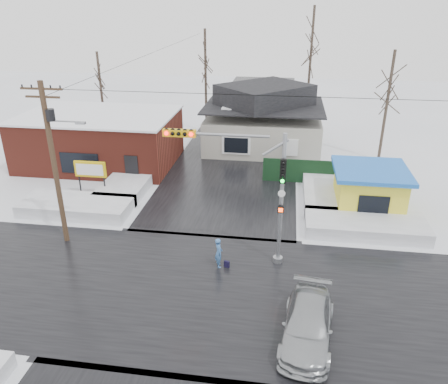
# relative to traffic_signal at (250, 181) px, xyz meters

# --- Properties ---
(ground) EXTENTS (120.00, 120.00, 0.00)m
(ground) POSITION_rel_traffic_signal_xyz_m (-2.43, -2.97, -4.54)
(ground) COLOR white
(ground) RESTS_ON ground
(road_ns) EXTENTS (10.00, 120.00, 0.02)m
(road_ns) POSITION_rel_traffic_signal_xyz_m (-2.43, -2.97, -4.53)
(road_ns) COLOR black
(road_ns) RESTS_ON ground
(road_ew) EXTENTS (120.00, 10.00, 0.02)m
(road_ew) POSITION_rel_traffic_signal_xyz_m (-2.43, -2.97, -4.53)
(road_ew) COLOR black
(road_ew) RESTS_ON ground
(snowbank_nw) EXTENTS (7.00, 3.00, 0.80)m
(snowbank_nw) POSITION_rel_traffic_signal_xyz_m (-11.43, 4.03, -4.14)
(snowbank_nw) COLOR white
(snowbank_nw) RESTS_ON ground
(snowbank_ne) EXTENTS (7.00, 3.00, 0.80)m
(snowbank_ne) POSITION_rel_traffic_signal_xyz_m (6.57, 4.03, -4.14)
(snowbank_ne) COLOR white
(snowbank_ne) RESTS_ON ground
(snowbank_nside_w) EXTENTS (3.00, 8.00, 0.80)m
(snowbank_nside_w) POSITION_rel_traffic_signal_xyz_m (-9.43, 9.03, -4.14)
(snowbank_nside_w) COLOR white
(snowbank_nside_w) RESTS_ON ground
(snowbank_nside_e) EXTENTS (3.00, 8.00, 0.80)m
(snowbank_nside_e) POSITION_rel_traffic_signal_xyz_m (4.57, 9.03, -4.14)
(snowbank_nside_e) COLOR white
(snowbank_nside_e) RESTS_ON ground
(traffic_signal) EXTENTS (6.05, 0.68, 7.00)m
(traffic_signal) POSITION_rel_traffic_signal_xyz_m (0.00, 0.00, 0.00)
(traffic_signal) COLOR gray
(traffic_signal) RESTS_ON ground
(utility_pole) EXTENTS (3.15, 0.44, 9.00)m
(utility_pole) POSITION_rel_traffic_signal_xyz_m (-10.36, 0.53, 0.57)
(utility_pole) COLOR #382619
(utility_pole) RESTS_ON ground
(brick_building) EXTENTS (12.20, 8.20, 4.12)m
(brick_building) POSITION_rel_traffic_signal_xyz_m (-13.43, 13.03, -2.46)
(brick_building) COLOR maroon
(brick_building) RESTS_ON ground
(marquee_sign) EXTENTS (2.20, 0.21, 2.55)m
(marquee_sign) POSITION_rel_traffic_signal_xyz_m (-11.43, 6.53, -2.62)
(marquee_sign) COLOR black
(marquee_sign) RESTS_ON ground
(house) EXTENTS (10.40, 8.40, 5.76)m
(house) POSITION_rel_traffic_signal_xyz_m (-0.43, 19.03, -1.92)
(house) COLOR #B6B3A5
(house) RESTS_ON ground
(kiosk) EXTENTS (4.60, 4.60, 2.88)m
(kiosk) POSITION_rel_traffic_signal_xyz_m (7.07, 7.03, -3.08)
(kiosk) COLOR yellow
(kiosk) RESTS_ON ground
(fence) EXTENTS (8.00, 0.12, 1.80)m
(fence) POSITION_rel_traffic_signal_xyz_m (4.07, 11.03, -3.64)
(fence) COLOR black
(fence) RESTS_ON ground
(tree_far_left) EXTENTS (3.00, 3.00, 10.00)m
(tree_far_left) POSITION_rel_traffic_signal_xyz_m (-6.43, 23.03, 3.41)
(tree_far_left) COLOR #332821
(tree_far_left) RESTS_ON ground
(tree_far_mid) EXTENTS (3.00, 3.00, 12.00)m
(tree_far_mid) POSITION_rel_traffic_signal_xyz_m (3.57, 25.03, 5.00)
(tree_far_mid) COLOR #332821
(tree_far_mid) RESTS_ON ground
(tree_far_right) EXTENTS (3.00, 3.00, 9.00)m
(tree_far_right) POSITION_rel_traffic_signal_xyz_m (9.57, 17.03, 2.62)
(tree_far_right) COLOR #332821
(tree_far_right) RESTS_ON ground
(tree_far_west) EXTENTS (3.00, 3.00, 8.00)m
(tree_far_west) POSITION_rel_traffic_signal_xyz_m (-16.43, 21.03, 1.82)
(tree_far_west) COLOR #332821
(tree_far_west) RESTS_ON ground
(pedestrian) EXTENTS (0.56, 0.68, 1.62)m
(pedestrian) POSITION_rel_traffic_signal_xyz_m (-1.43, -0.82, -3.73)
(pedestrian) COLOR #3D6DAC
(pedestrian) RESTS_ON ground
(car) EXTENTS (2.50, 5.04, 1.41)m
(car) POSITION_rel_traffic_signal_xyz_m (2.91, -5.45, -3.84)
(car) COLOR #A3A7AA
(car) RESTS_ON ground
(shopping_bag) EXTENTS (0.30, 0.21, 0.35)m
(shopping_bag) POSITION_rel_traffic_signal_xyz_m (-1.01, -0.85, -4.36)
(shopping_bag) COLOR black
(shopping_bag) RESTS_ON ground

